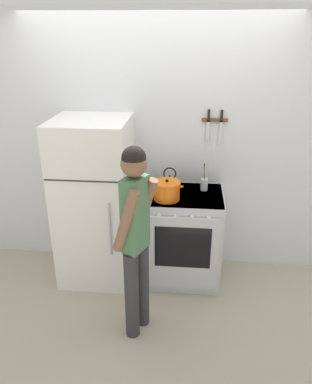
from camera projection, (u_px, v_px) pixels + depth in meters
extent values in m
plane|color=#B2A893|center=(156.00, 257.00, 4.19)|extent=(14.00, 14.00, 0.00)
cube|color=silver|center=(156.00, 147.00, 3.71)|extent=(10.00, 0.06, 2.55)
cube|color=white|center=(95.00, 202.00, 3.62)|extent=(0.69, 0.66, 1.62)
cube|color=#2D2D2D|center=(83.00, 181.00, 3.17)|extent=(0.68, 0.01, 0.01)
cylinder|color=#B2B5BA|center=(110.00, 230.00, 3.32)|extent=(0.02, 0.02, 0.52)
cube|color=silver|center=(183.00, 237.00, 3.71)|extent=(0.73, 0.60, 0.92)
cube|color=black|center=(185.00, 195.00, 3.53)|extent=(0.71, 0.59, 0.02)
cube|color=black|center=(183.00, 253.00, 3.46)|extent=(0.63, 0.05, 0.70)
cylinder|color=black|center=(167.00, 199.00, 3.43)|extent=(0.19, 0.19, 0.01)
cylinder|color=black|center=(202.00, 201.00, 3.40)|extent=(0.19, 0.19, 0.01)
cylinder|color=black|center=(168.00, 189.00, 3.65)|extent=(0.19, 0.19, 0.01)
cylinder|color=black|center=(202.00, 190.00, 3.62)|extent=(0.19, 0.19, 0.01)
cylinder|color=silver|center=(159.00, 215.00, 3.28)|extent=(0.04, 0.02, 0.04)
cylinder|color=silver|center=(175.00, 216.00, 3.27)|extent=(0.04, 0.02, 0.04)
cylinder|color=silver|center=(192.00, 217.00, 3.26)|extent=(0.04, 0.02, 0.04)
cylinder|color=silver|center=(209.00, 217.00, 3.25)|extent=(0.04, 0.02, 0.04)
cube|color=silver|center=(182.00, 254.00, 3.41)|extent=(0.67, 0.03, 0.74)
cube|color=black|center=(183.00, 248.00, 3.37)|extent=(0.51, 0.01, 0.41)
cylinder|color=orange|center=(167.00, 191.00, 3.40)|extent=(0.24, 0.24, 0.15)
cylinder|color=orange|center=(167.00, 183.00, 3.36)|extent=(0.25, 0.25, 0.02)
sphere|color=black|center=(167.00, 181.00, 3.35)|extent=(0.03, 0.03, 0.03)
cylinder|color=orange|center=(152.00, 186.00, 3.39)|extent=(0.03, 0.02, 0.02)
cylinder|color=orange|center=(181.00, 187.00, 3.36)|extent=(0.03, 0.02, 0.02)
cylinder|color=silver|center=(170.00, 184.00, 3.63)|extent=(0.16, 0.16, 0.10)
cone|color=silver|center=(170.00, 178.00, 3.60)|extent=(0.15, 0.15, 0.03)
sphere|color=black|center=(170.00, 176.00, 3.59)|extent=(0.02, 0.02, 0.02)
cone|color=silver|center=(178.00, 184.00, 3.62)|extent=(0.09, 0.03, 0.08)
torus|color=black|center=(170.00, 174.00, 3.58)|extent=(0.13, 0.01, 0.13)
cylinder|color=silver|center=(204.00, 184.00, 3.60)|extent=(0.07, 0.07, 0.11)
cylinder|color=#9E7547|center=(205.00, 177.00, 3.56)|extent=(0.03, 0.03, 0.23)
cylinder|color=#232326|center=(204.00, 176.00, 3.58)|extent=(0.03, 0.02, 0.24)
cylinder|color=#B2B5BA|center=(205.00, 179.00, 3.59)|extent=(0.04, 0.02, 0.18)
cylinder|color=#2D2D30|center=(132.00, 296.00, 2.99)|extent=(0.12, 0.12, 0.79)
cylinder|color=#2D2D30|center=(142.00, 285.00, 3.12)|extent=(0.12, 0.12, 0.79)
cube|color=#47704C|center=(135.00, 215.00, 2.77)|extent=(0.21, 0.25, 0.59)
cylinder|color=brown|center=(126.00, 221.00, 2.68)|extent=(0.25, 0.17, 0.53)
cylinder|color=brown|center=(144.00, 208.00, 2.87)|extent=(0.25, 0.17, 0.53)
sphere|color=brown|center=(134.00, 164.00, 2.61)|extent=(0.19, 0.19, 0.19)
sphere|color=black|center=(134.00, 158.00, 2.60)|extent=(0.18, 0.18, 0.18)
cube|color=brown|center=(215.00, 120.00, 3.51)|extent=(0.24, 0.02, 0.03)
cube|color=silver|center=(208.00, 131.00, 3.55)|extent=(0.03, 0.00, 0.21)
cube|color=black|center=(209.00, 115.00, 3.48)|extent=(0.02, 0.02, 0.10)
cube|color=silver|center=(220.00, 133.00, 3.54)|extent=(0.03, 0.00, 0.23)
cube|color=black|center=(222.00, 115.00, 3.47)|extent=(0.02, 0.02, 0.10)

